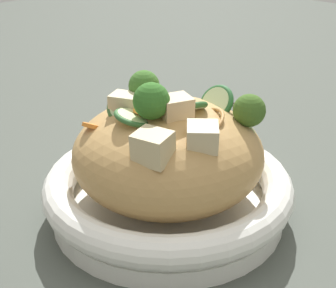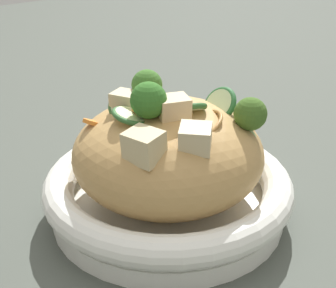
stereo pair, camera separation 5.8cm
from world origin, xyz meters
name	(u,v)px [view 1 (the left image)]	position (x,y,z in m)	size (l,w,h in m)	color
ground_plane	(168,212)	(0.00, 0.00, 0.00)	(3.00, 3.00, 0.00)	#4A5048
serving_bowl	(168,191)	(0.00, 0.00, 0.03)	(0.30, 0.30, 0.06)	white
noodle_heap	(168,153)	(0.00, 0.00, 0.08)	(0.23, 0.23, 0.12)	tan
broccoli_florets	(183,100)	(0.01, -0.01, 0.15)	(0.15, 0.15, 0.07)	#A4BC77
carrot_coins	(132,111)	(-0.03, 0.03, 0.14)	(0.09, 0.09, 0.04)	orange
zucchini_slices	(175,108)	(0.01, 0.00, 0.14)	(0.16, 0.11, 0.04)	beige
chicken_chunks	(164,126)	(-0.03, -0.03, 0.14)	(0.10, 0.15, 0.05)	beige
chopsticks_pair	(178,106)	(0.27, 0.23, 0.00)	(0.20, 0.15, 0.01)	black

